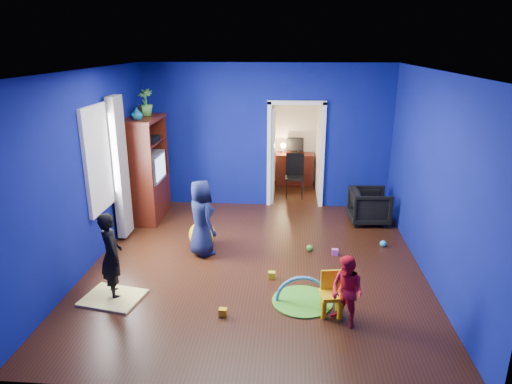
# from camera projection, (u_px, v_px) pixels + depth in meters

# --- Properties ---
(floor) EXTENTS (5.00, 5.50, 0.01)m
(floor) POSITION_uv_depth(u_px,v_px,m) (256.00, 264.00, 7.05)
(floor) COLOR black
(floor) RESTS_ON ground
(ceiling) EXTENTS (5.00, 5.50, 0.01)m
(ceiling) POSITION_uv_depth(u_px,v_px,m) (256.00, 71.00, 6.14)
(ceiling) COLOR white
(ceiling) RESTS_ON wall_back
(wall_back) EXTENTS (5.00, 0.02, 2.90)m
(wall_back) POSITION_uv_depth(u_px,v_px,m) (266.00, 137.00, 9.20)
(wall_back) COLOR navy
(wall_back) RESTS_ON floor
(wall_front) EXTENTS (5.00, 0.02, 2.90)m
(wall_front) POSITION_uv_depth(u_px,v_px,m) (232.00, 260.00, 3.99)
(wall_front) COLOR navy
(wall_front) RESTS_ON floor
(wall_left) EXTENTS (0.02, 5.50, 2.90)m
(wall_left) POSITION_uv_depth(u_px,v_px,m) (88.00, 170.00, 6.78)
(wall_left) COLOR navy
(wall_left) RESTS_ON floor
(wall_right) EXTENTS (0.02, 5.50, 2.90)m
(wall_right) POSITION_uv_depth(u_px,v_px,m) (433.00, 178.00, 6.41)
(wall_right) COLOR navy
(wall_right) RESTS_ON floor
(alcove) EXTENTS (1.00, 1.75, 2.50)m
(alcove) POSITION_uv_depth(u_px,v_px,m) (296.00, 138.00, 10.05)
(alcove) COLOR silver
(alcove) RESTS_ON floor
(armchair) EXTENTS (0.76, 0.74, 0.66)m
(armchair) POSITION_uv_depth(u_px,v_px,m) (369.00, 206.00, 8.58)
(armchair) COLOR black
(armchair) RESTS_ON floor
(child_black) EXTENTS (0.47, 0.52, 1.19)m
(child_black) POSITION_uv_depth(u_px,v_px,m) (111.00, 255.00, 6.01)
(child_black) COLOR black
(child_black) RESTS_ON floor
(child_navy) EXTENTS (0.68, 0.72, 1.24)m
(child_navy) POSITION_uv_depth(u_px,v_px,m) (201.00, 218.00, 7.21)
(child_navy) COLOR #10103B
(child_navy) RESTS_ON floor
(toddler_red) EXTENTS (0.54, 0.55, 0.89)m
(toddler_red) POSITION_uv_depth(u_px,v_px,m) (347.00, 291.00, 5.42)
(toddler_red) COLOR red
(toddler_red) RESTS_ON floor
(vase) EXTENTS (0.22, 0.22, 0.22)m
(vase) POSITION_uv_depth(u_px,v_px,m) (137.00, 114.00, 8.01)
(vase) COLOR #0D6B6F
(vase) RESTS_ON tv_armoire
(potted_plant) EXTENTS (0.29, 0.29, 0.49)m
(potted_plant) POSITION_uv_depth(u_px,v_px,m) (145.00, 102.00, 8.46)
(potted_plant) COLOR green
(potted_plant) RESTS_ON tv_armoire
(tv_armoire) EXTENTS (0.58, 1.14, 1.96)m
(tv_armoire) POSITION_uv_depth(u_px,v_px,m) (147.00, 169.00, 8.63)
(tv_armoire) COLOR #43180B
(tv_armoire) RESTS_ON floor
(crt_tv) EXTENTS (0.46, 0.70, 0.54)m
(crt_tv) POSITION_uv_depth(u_px,v_px,m) (149.00, 167.00, 8.62)
(crt_tv) COLOR silver
(crt_tv) RESTS_ON tv_armoire
(yellow_blanket) EXTENTS (0.85, 0.73, 0.03)m
(yellow_blanket) POSITION_uv_depth(u_px,v_px,m) (113.00, 298.00, 6.09)
(yellow_blanket) COLOR #F2E07A
(yellow_blanket) RESTS_ON floor
(hopper_ball) EXTENTS (0.44, 0.44, 0.44)m
(hopper_ball) POSITION_uv_depth(u_px,v_px,m) (202.00, 235.00, 7.57)
(hopper_ball) COLOR yellow
(hopper_ball) RESTS_ON floor
(kid_chair) EXTENTS (0.32, 0.32, 0.50)m
(kid_chair) POSITION_uv_depth(u_px,v_px,m) (332.00, 296.00, 5.68)
(kid_chair) COLOR yellow
(kid_chair) RESTS_ON floor
(play_mat) EXTENTS (0.80, 0.80, 0.02)m
(play_mat) POSITION_uv_depth(u_px,v_px,m) (302.00, 301.00, 6.02)
(play_mat) COLOR green
(play_mat) RESTS_ON floor
(toy_arch) EXTENTS (0.72, 0.08, 0.72)m
(toy_arch) POSITION_uv_depth(u_px,v_px,m) (302.00, 301.00, 6.02)
(toy_arch) COLOR #3F8CD8
(toy_arch) RESTS_ON floor
(window_left) EXTENTS (0.03, 0.95, 1.55)m
(window_left) POSITION_uv_depth(u_px,v_px,m) (98.00, 158.00, 7.08)
(window_left) COLOR white
(window_left) RESTS_ON wall_left
(curtain) EXTENTS (0.14, 0.42, 2.40)m
(curtain) POSITION_uv_depth(u_px,v_px,m) (120.00, 168.00, 7.68)
(curtain) COLOR slate
(curtain) RESTS_ON floor
(doorway) EXTENTS (1.16, 0.10, 2.10)m
(doorway) POSITION_uv_depth(u_px,v_px,m) (296.00, 157.00, 9.28)
(doorway) COLOR white
(doorway) RESTS_ON floor
(study_desk) EXTENTS (0.88, 0.44, 0.75)m
(study_desk) POSITION_uv_depth(u_px,v_px,m) (294.00, 169.00, 10.92)
(study_desk) COLOR #3D140A
(study_desk) RESTS_ON floor
(desk_monitor) EXTENTS (0.40, 0.05, 0.32)m
(desk_monitor) POSITION_uv_depth(u_px,v_px,m) (295.00, 144.00, 10.86)
(desk_monitor) COLOR black
(desk_monitor) RESTS_ON study_desk
(desk_lamp) EXTENTS (0.14, 0.14, 0.14)m
(desk_lamp) POSITION_uv_depth(u_px,v_px,m) (283.00, 146.00, 10.82)
(desk_lamp) COLOR #FFD88C
(desk_lamp) RESTS_ON study_desk
(folding_chair) EXTENTS (0.40, 0.40, 0.92)m
(folding_chair) POSITION_uv_depth(u_px,v_px,m) (295.00, 177.00, 9.99)
(folding_chair) COLOR black
(folding_chair) RESTS_ON floor
(book_shelf) EXTENTS (0.88, 0.24, 0.04)m
(book_shelf) POSITION_uv_depth(u_px,v_px,m) (296.00, 99.00, 10.51)
(book_shelf) COLOR white
(book_shelf) RESTS_ON study_desk
(toy_0) EXTENTS (0.10, 0.08, 0.10)m
(toy_0) POSITION_uv_depth(u_px,v_px,m) (342.00, 295.00, 6.09)
(toy_0) COLOR red
(toy_0) RESTS_ON floor
(toy_1) EXTENTS (0.11, 0.11, 0.11)m
(toy_1) POSITION_uv_depth(u_px,v_px,m) (383.00, 243.00, 7.64)
(toy_1) COLOR #29ABEA
(toy_1) RESTS_ON floor
(toy_2) EXTENTS (0.10, 0.08, 0.10)m
(toy_2) POSITION_uv_depth(u_px,v_px,m) (223.00, 312.00, 5.70)
(toy_2) COLOR #E69F0C
(toy_2) RESTS_ON floor
(toy_3) EXTENTS (0.11, 0.11, 0.11)m
(toy_3) POSITION_uv_depth(u_px,v_px,m) (310.00, 248.00, 7.47)
(toy_3) COLOR green
(toy_3) RESTS_ON floor
(toy_4) EXTENTS (0.10, 0.08, 0.10)m
(toy_4) POSITION_uv_depth(u_px,v_px,m) (335.00, 252.00, 7.34)
(toy_4) COLOR #D951CA
(toy_4) RESTS_ON floor
(toy_5) EXTENTS (0.10, 0.08, 0.10)m
(toy_5) POSITION_uv_depth(u_px,v_px,m) (272.00, 275.00, 6.61)
(toy_5) COLOR yellow
(toy_5) RESTS_ON floor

